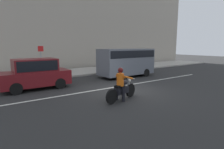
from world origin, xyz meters
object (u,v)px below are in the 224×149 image
at_px(parked_van_slate_gray, 126,61).
at_px(parked_hatchback_maroon, 36,73).
at_px(motorcycle_with_rider_orange_stripe, 121,87).
at_px(street_sign_post, 41,57).

xyz_separation_m(parked_van_slate_gray, parked_hatchback_maroon, (-7.15, -0.18, -0.40)).
relative_size(motorcycle_with_rider_orange_stripe, parked_hatchback_maroon, 0.56).
distance_m(parked_van_slate_gray, street_sign_post, 7.08).
bearing_deg(parked_van_slate_gray, parked_hatchback_maroon, -178.54).
xyz_separation_m(parked_van_slate_gray, street_sign_post, (-5.66, 4.25, 0.28)).
bearing_deg(street_sign_post, parked_van_slate_gray, -36.88).
distance_m(motorcycle_with_rider_orange_stripe, parked_van_slate_gray, 6.65).
xyz_separation_m(motorcycle_with_rider_orange_stripe, parked_hatchback_maroon, (-2.74, 4.75, 0.29)).
distance_m(motorcycle_with_rider_orange_stripe, street_sign_post, 9.31).
xyz_separation_m(motorcycle_with_rider_orange_stripe, street_sign_post, (-1.25, 9.17, 0.97)).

